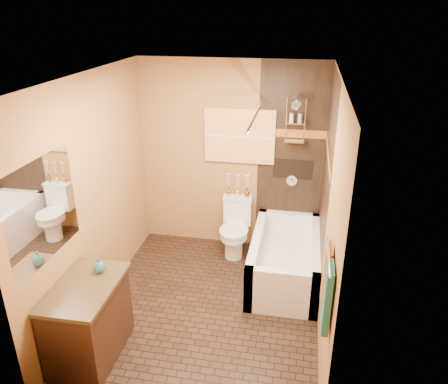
% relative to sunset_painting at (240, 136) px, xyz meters
% --- Properties ---
extents(floor, '(3.00, 3.00, 0.00)m').
position_rel_sunset_painting_xyz_m(floor, '(-0.11, -1.48, -1.55)').
color(floor, black).
rests_on(floor, ground).
extents(wall_left, '(0.02, 3.00, 2.50)m').
position_rel_sunset_painting_xyz_m(wall_left, '(-1.31, -1.48, -0.30)').
color(wall_left, '#A26D3E').
rests_on(wall_left, floor).
extents(wall_right, '(0.02, 3.00, 2.50)m').
position_rel_sunset_painting_xyz_m(wall_right, '(1.09, -1.48, -0.30)').
color(wall_right, '#A26D3E').
rests_on(wall_right, floor).
extents(wall_back, '(2.40, 0.02, 2.50)m').
position_rel_sunset_painting_xyz_m(wall_back, '(-0.11, 0.02, -0.30)').
color(wall_back, '#A26D3E').
rests_on(wall_back, floor).
extents(wall_front, '(2.40, 0.02, 2.50)m').
position_rel_sunset_painting_xyz_m(wall_front, '(-0.11, -2.98, -0.30)').
color(wall_front, '#A26D3E').
rests_on(wall_front, floor).
extents(ceiling, '(3.00, 3.00, 0.00)m').
position_rel_sunset_painting_xyz_m(ceiling, '(-0.11, -1.48, 0.95)').
color(ceiling, silver).
rests_on(ceiling, wall_back).
extents(alcove_tile_back, '(0.85, 0.01, 2.50)m').
position_rel_sunset_painting_xyz_m(alcove_tile_back, '(0.66, 0.01, -0.30)').
color(alcove_tile_back, black).
rests_on(alcove_tile_back, wall_back).
extents(alcove_tile_right, '(0.01, 1.50, 2.50)m').
position_rel_sunset_painting_xyz_m(alcove_tile_right, '(1.08, -0.73, -0.30)').
color(alcove_tile_right, black).
rests_on(alcove_tile_right, wall_right).
extents(mosaic_band_back, '(0.85, 0.01, 0.10)m').
position_rel_sunset_painting_xyz_m(mosaic_band_back, '(0.66, 0.00, 0.07)').
color(mosaic_band_back, '#954E1B').
rests_on(mosaic_band_back, alcove_tile_back).
extents(mosaic_band_right, '(0.01, 1.50, 0.10)m').
position_rel_sunset_painting_xyz_m(mosaic_band_right, '(1.07, -0.73, 0.07)').
color(mosaic_band_right, '#954E1B').
rests_on(mosaic_band_right, alcove_tile_right).
extents(alcove_niche, '(0.50, 0.01, 0.25)m').
position_rel_sunset_painting_xyz_m(alcove_niche, '(0.69, 0.01, -0.40)').
color(alcove_niche, black).
rests_on(alcove_niche, alcove_tile_back).
extents(shower_fixtures, '(0.24, 0.33, 1.16)m').
position_rel_sunset_painting_xyz_m(shower_fixtures, '(0.69, -0.10, 0.12)').
color(shower_fixtures, silver).
rests_on(shower_fixtures, floor).
extents(curtain_rod, '(0.03, 1.55, 0.03)m').
position_rel_sunset_painting_xyz_m(curtain_rod, '(0.29, -0.73, 0.47)').
color(curtain_rod, silver).
rests_on(curtain_rod, wall_back).
extents(towel_bar, '(0.02, 0.55, 0.02)m').
position_rel_sunset_painting_xyz_m(towel_bar, '(1.04, -2.53, -0.10)').
color(towel_bar, silver).
rests_on(towel_bar, wall_right).
extents(towel_teal, '(0.05, 0.22, 0.52)m').
position_rel_sunset_painting_xyz_m(towel_teal, '(1.05, -2.66, -0.37)').
color(towel_teal, '#1F6267').
rests_on(towel_teal, towel_bar).
extents(towel_rust, '(0.05, 0.22, 0.52)m').
position_rel_sunset_painting_xyz_m(towel_rust, '(1.05, -2.40, -0.37)').
color(towel_rust, brown).
rests_on(towel_rust, towel_bar).
extents(sunset_painting, '(0.90, 0.04, 0.70)m').
position_rel_sunset_painting_xyz_m(sunset_painting, '(0.00, 0.00, 0.00)').
color(sunset_painting, orange).
rests_on(sunset_painting, wall_back).
extents(vanity_mirror, '(0.01, 1.00, 0.90)m').
position_rel_sunset_painting_xyz_m(vanity_mirror, '(-1.30, -2.34, -0.05)').
color(vanity_mirror, white).
rests_on(vanity_mirror, wall_left).
extents(bathtub, '(0.80, 1.50, 0.55)m').
position_rel_sunset_painting_xyz_m(bathtub, '(0.69, -0.73, -1.33)').
color(bathtub, white).
rests_on(bathtub, floor).
extents(toilet, '(0.39, 0.58, 0.75)m').
position_rel_sunset_painting_xyz_m(toilet, '(0.00, -0.25, -1.17)').
color(toilet, white).
rests_on(toilet, floor).
extents(vanity, '(0.55, 0.89, 0.78)m').
position_rel_sunset_painting_xyz_m(vanity, '(-1.04, -2.34, -1.16)').
color(vanity, black).
rests_on(vanity, floor).
extents(teal_bottle, '(0.13, 0.13, 0.19)m').
position_rel_sunset_painting_xyz_m(teal_bottle, '(-0.99, -2.11, -0.69)').
color(teal_bottle, teal).
rests_on(teal_bottle, vanity).
extents(bud_vases, '(0.31, 0.06, 0.30)m').
position_rel_sunset_painting_xyz_m(bud_vases, '(0.00, -0.09, -0.63)').
color(bud_vases, '#CD8D40').
rests_on(bud_vases, toilet).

